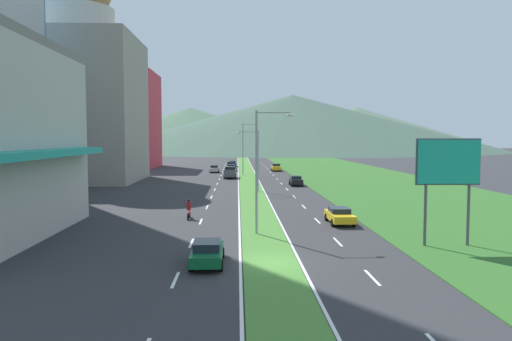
# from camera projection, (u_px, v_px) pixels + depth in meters

# --- Properties ---
(ground_plane) EXTENTS (600.00, 600.00, 0.00)m
(ground_plane) POSITION_uv_depth(u_px,v_px,m) (270.00, 263.00, 27.49)
(ground_plane) COLOR #2D2D30
(grass_median) EXTENTS (3.20, 240.00, 0.06)m
(grass_median) POSITION_uv_depth(u_px,v_px,m) (248.00, 177.00, 87.30)
(grass_median) COLOR #477F33
(grass_median) RESTS_ON ground_plane
(grass_verge_right) EXTENTS (24.00, 240.00, 0.06)m
(grass_verge_right) POSITION_uv_depth(u_px,v_px,m) (359.00, 177.00, 88.11)
(grass_verge_right) COLOR #2D6023
(grass_verge_right) RESTS_ON ground_plane
(lane_dash_left_2) EXTENTS (0.16, 2.80, 0.01)m
(lane_dash_left_2) POSITION_uv_depth(u_px,v_px,m) (175.00, 280.00, 24.30)
(lane_dash_left_2) COLOR silver
(lane_dash_left_2) RESTS_ON ground_plane
(lane_dash_left_3) EXTENTS (0.16, 2.80, 0.01)m
(lane_dash_left_3) POSITION_uv_depth(u_px,v_px,m) (191.00, 243.00, 32.77)
(lane_dash_left_3) COLOR silver
(lane_dash_left_3) RESTS_ON ground_plane
(lane_dash_left_4) EXTENTS (0.16, 2.80, 0.01)m
(lane_dash_left_4) POSITION_uv_depth(u_px,v_px,m) (201.00, 221.00, 41.24)
(lane_dash_left_4) COLOR silver
(lane_dash_left_4) RESTS_ON ground_plane
(lane_dash_left_5) EXTENTS (0.16, 2.80, 0.01)m
(lane_dash_left_5) POSITION_uv_depth(u_px,v_px,m) (207.00, 207.00, 49.71)
(lane_dash_left_5) COLOR silver
(lane_dash_left_5) RESTS_ON ground_plane
(lane_dash_left_6) EXTENTS (0.16, 2.80, 0.01)m
(lane_dash_left_6) POSITION_uv_depth(u_px,v_px,m) (211.00, 197.00, 58.18)
(lane_dash_left_6) COLOR silver
(lane_dash_left_6) RESTS_ON ground_plane
(lane_dash_left_7) EXTENTS (0.16, 2.80, 0.01)m
(lane_dash_left_7) POSITION_uv_depth(u_px,v_px,m) (215.00, 190.00, 66.65)
(lane_dash_left_7) COLOR silver
(lane_dash_left_7) RESTS_ON ground_plane
(lane_dash_left_8) EXTENTS (0.16, 2.80, 0.01)m
(lane_dash_left_8) POSITION_uv_depth(u_px,v_px,m) (217.00, 184.00, 75.12)
(lane_dash_left_8) COLOR silver
(lane_dash_left_8) RESTS_ON ground_plane
(lane_dash_left_9) EXTENTS (0.16, 2.80, 0.01)m
(lane_dash_left_9) POSITION_uv_depth(u_px,v_px,m) (219.00, 179.00, 83.59)
(lane_dash_left_9) COLOR silver
(lane_dash_left_9) RESTS_ON ground_plane
(lane_dash_left_10) EXTENTS (0.16, 2.80, 0.01)m
(lane_dash_left_10) POSITION_uv_depth(u_px,v_px,m) (221.00, 175.00, 92.06)
(lane_dash_left_10) COLOR silver
(lane_dash_left_10) RESTS_ON ground_plane
(lane_dash_left_11) EXTENTS (0.16, 2.80, 0.01)m
(lane_dash_left_11) POSITION_uv_depth(u_px,v_px,m) (222.00, 172.00, 100.53)
(lane_dash_left_11) COLOR silver
(lane_dash_left_11) RESTS_ON ground_plane
(lane_dash_left_12) EXTENTS (0.16, 2.80, 0.01)m
(lane_dash_left_12) POSITION_uv_depth(u_px,v_px,m) (224.00, 170.00, 109.00)
(lane_dash_left_12) COLOR silver
(lane_dash_left_12) RESTS_ON ground_plane
(lane_dash_left_13) EXTENTS (0.16, 2.80, 0.01)m
(lane_dash_left_13) POSITION_uv_depth(u_px,v_px,m) (225.00, 167.00, 117.47)
(lane_dash_left_13) COLOR silver
(lane_dash_left_13) RESTS_ON ground_plane
(lane_dash_left_14) EXTENTS (0.16, 2.80, 0.01)m
(lane_dash_left_14) POSITION_uv_depth(u_px,v_px,m) (225.00, 165.00, 125.94)
(lane_dash_left_14) COLOR silver
(lane_dash_left_14) RESTS_ON ground_plane
(lane_dash_left_15) EXTENTS (0.16, 2.80, 0.01)m
(lane_dash_left_15) POSITION_uv_depth(u_px,v_px,m) (226.00, 164.00, 134.41)
(lane_dash_left_15) COLOR silver
(lane_dash_left_15) RESTS_ON ground_plane
(lane_dash_right_2) EXTENTS (0.16, 2.80, 0.01)m
(lane_dash_right_2) POSITION_uv_depth(u_px,v_px,m) (372.00, 277.00, 24.70)
(lane_dash_right_2) COLOR silver
(lane_dash_right_2) RESTS_ON ground_plane
(lane_dash_right_3) EXTENTS (0.16, 2.80, 0.01)m
(lane_dash_right_3) POSITION_uv_depth(u_px,v_px,m) (338.00, 242.00, 33.17)
(lane_dash_right_3) COLOR silver
(lane_dash_right_3) RESTS_ON ground_plane
(lane_dash_right_4) EXTENTS (0.16, 2.80, 0.01)m
(lane_dash_right_4) POSITION_uv_depth(u_px,v_px,m) (317.00, 221.00, 41.64)
(lane_dash_right_4) COLOR silver
(lane_dash_right_4) RESTS_ON ground_plane
(lane_dash_right_5) EXTENTS (0.16, 2.80, 0.01)m
(lane_dash_right_5) POSITION_uv_depth(u_px,v_px,m) (304.00, 207.00, 50.11)
(lane_dash_right_5) COLOR silver
(lane_dash_right_5) RESTS_ON ground_plane
(lane_dash_right_6) EXTENTS (0.16, 2.80, 0.01)m
(lane_dash_right_6) POSITION_uv_depth(u_px,v_px,m) (294.00, 197.00, 58.58)
(lane_dash_right_6) COLOR silver
(lane_dash_right_6) RESTS_ON ground_plane
(lane_dash_right_7) EXTENTS (0.16, 2.80, 0.01)m
(lane_dash_right_7) POSITION_uv_depth(u_px,v_px,m) (287.00, 189.00, 67.05)
(lane_dash_right_7) COLOR silver
(lane_dash_right_7) RESTS_ON ground_plane
(lane_dash_right_8) EXTENTS (0.16, 2.80, 0.01)m
(lane_dash_right_8) POSITION_uv_depth(u_px,v_px,m) (281.00, 184.00, 75.52)
(lane_dash_right_8) COLOR silver
(lane_dash_right_8) RESTS_ON ground_plane
(lane_dash_right_9) EXTENTS (0.16, 2.80, 0.01)m
(lane_dash_right_9) POSITION_uv_depth(u_px,v_px,m) (277.00, 179.00, 83.99)
(lane_dash_right_9) COLOR silver
(lane_dash_right_9) RESTS_ON ground_plane
(lane_dash_right_10) EXTENTS (0.16, 2.80, 0.01)m
(lane_dash_right_10) POSITION_uv_depth(u_px,v_px,m) (273.00, 175.00, 92.46)
(lane_dash_right_10) COLOR silver
(lane_dash_right_10) RESTS_ON ground_plane
(lane_dash_right_11) EXTENTS (0.16, 2.80, 0.01)m
(lane_dash_right_11) POSITION_uv_depth(u_px,v_px,m) (270.00, 172.00, 100.93)
(lane_dash_right_11) COLOR silver
(lane_dash_right_11) RESTS_ON ground_plane
(lane_dash_right_12) EXTENTS (0.16, 2.80, 0.01)m
(lane_dash_right_12) POSITION_uv_depth(u_px,v_px,m) (268.00, 169.00, 109.40)
(lane_dash_right_12) COLOR silver
(lane_dash_right_12) RESTS_ON ground_plane
(lane_dash_right_13) EXTENTS (0.16, 2.80, 0.01)m
(lane_dash_right_13) POSITION_uv_depth(u_px,v_px,m) (266.00, 167.00, 117.87)
(lane_dash_right_13) COLOR silver
(lane_dash_right_13) RESTS_ON ground_plane
(lane_dash_right_14) EXTENTS (0.16, 2.80, 0.01)m
(lane_dash_right_14) POSITION_uv_depth(u_px,v_px,m) (264.00, 165.00, 126.34)
(lane_dash_right_14) COLOR silver
(lane_dash_right_14) RESTS_ON ground_plane
(lane_dash_right_15) EXTENTS (0.16, 2.80, 0.01)m
(lane_dash_right_15) POSITION_uv_depth(u_px,v_px,m) (262.00, 163.00, 134.81)
(lane_dash_right_15) COLOR silver
(lane_dash_right_15) RESTS_ON ground_plane
(edge_line_median_left) EXTENTS (0.16, 240.00, 0.01)m
(edge_line_median_left) POSITION_uv_depth(u_px,v_px,m) (238.00, 177.00, 87.24)
(edge_line_median_left) COLOR silver
(edge_line_median_left) RESTS_ON ground_plane
(edge_line_median_right) EXTENTS (0.16, 240.00, 0.01)m
(edge_line_median_right) POSITION_uv_depth(u_px,v_px,m) (257.00, 177.00, 87.37)
(edge_line_median_right) COLOR silver
(edge_line_median_right) RESTS_ON ground_plane
(domed_building) EXTENTS (19.33, 19.33, 37.61)m
(domed_building) POSITION_uv_depth(u_px,v_px,m) (79.00, 88.00, 78.82)
(domed_building) COLOR #9E9384
(domed_building) RESTS_ON ground_plane
(midrise_colored) EXTENTS (17.23, 17.23, 23.11)m
(midrise_colored) POSITION_uv_depth(u_px,v_px,m) (121.00, 120.00, 116.13)
(midrise_colored) COLOR #D83847
(midrise_colored) RESTS_ON ground_plane
(hill_far_left) EXTENTS (184.82, 184.82, 27.53)m
(hill_far_left) POSITION_uv_depth(u_px,v_px,m) (191.00, 128.00, 320.01)
(hill_far_left) COLOR #47664C
(hill_far_left) RESTS_ON ground_plane
(hill_far_center) EXTENTS (237.69, 237.69, 33.15)m
(hill_far_center) POSITION_uv_depth(u_px,v_px,m) (293.00, 123.00, 287.58)
(hill_far_center) COLOR #3D5647
(hill_far_center) RESTS_ON ground_plane
(hill_far_right) EXTENTS (182.91, 182.91, 28.29)m
(hill_far_right) POSITION_uv_depth(u_px,v_px,m) (357.00, 128.00, 328.23)
(hill_far_right) COLOR #516B56
(hill_far_right) RESTS_ON ground_plane
(street_lamp_near) EXTENTS (2.91, 0.28, 9.29)m
(street_lamp_near) POSITION_uv_depth(u_px,v_px,m) (261.00, 164.00, 35.39)
(street_lamp_near) COLOR #99999E
(street_lamp_near) RESTS_ON ground_plane
(street_lamp_mid) EXTENTS (3.06, 0.47, 8.23)m
(street_lamp_mid) POSITION_uv_depth(u_px,v_px,m) (255.00, 156.00, 63.68)
(street_lamp_mid) COLOR #99999E
(street_lamp_mid) RESTS_ON ground_plane
(street_lamp_far) EXTENTS (2.91, 0.37, 10.03)m
(street_lamp_far) POSITION_uv_depth(u_px,v_px,m) (244.00, 146.00, 91.84)
(street_lamp_far) COLOR #99999E
(street_lamp_far) RESTS_ON ground_plane
(billboard_roadside) EXTENTS (4.38, 0.28, 7.23)m
(billboard_roadside) POSITION_uv_depth(u_px,v_px,m) (448.00, 167.00, 31.44)
(billboard_roadside) COLOR #4C4C51
(billboard_roadside) RESTS_ON ground_plane
(car_0) EXTENTS (1.87, 4.50, 1.39)m
(car_0) POSITION_uv_depth(u_px,v_px,m) (207.00, 252.00, 27.19)
(car_0) COLOR #0C5128
(car_0) RESTS_ON ground_plane
(car_1) EXTENTS (1.94, 4.26, 1.54)m
(car_1) POSITION_uv_depth(u_px,v_px,m) (232.00, 164.00, 119.51)
(car_1) COLOR navy
(car_1) RESTS_ON ground_plane
(car_2) EXTENTS (1.99, 4.51, 1.34)m
(car_2) POSITION_uv_depth(u_px,v_px,m) (340.00, 215.00, 40.27)
(car_2) COLOR yellow
(car_2) RESTS_ON ground_plane
(car_3) EXTENTS (2.00, 4.67, 1.60)m
(car_3) POSITION_uv_depth(u_px,v_px,m) (276.00, 167.00, 104.17)
(car_3) COLOR yellow
(car_3) RESTS_ON ground_plane
(car_4) EXTENTS (1.88, 4.57, 1.44)m
(car_4) POSITION_uv_depth(u_px,v_px,m) (231.00, 167.00, 104.44)
(car_4) COLOR slate
(car_4) RESTS_ON ground_plane
(car_5) EXTENTS (1.94, 4.43, 1.55)m
(car_5) POSITION_uv_depth(u_px,v_px,m) (214.00, 169.00, 99.78)
(car_5) COLOR #B2B2B7
(car_5) RESTS_ON ground_plane
(car_6) EXTENTS (1.88, 4.03, 1.48)m
(car_6) POSITION_uv_depth(u_px,v_px,m) (296.00, 181.00, 72.28)
(car_6) COLOR black
(car_6) RESTS_ON ground_plane
(car_7) EXTENTS (1.98, 4.57, 1.64)m
(car_7) POSITION_uv_depth(u_px,v_px,m) (231.00, 165.00, 112.10)
(car_7) COLOR navy
(car_7) RESTS_ON ground_plane
(pickup_truck_0) EXTENTS (2.18, 5.40, 2.00)m
(pickup_truck_0) POSITION_uv_depth(u_px,v_px,m) (230.00, 173.00, 86.07)
(pickup_truck_0) COLOR #515459
(pickup_truck_0) RESTS_ON ground_plane
(motorcycle_rider) EXTENTS (0.36, 2.00, 1.80)m
(motorcycle_rider) POSITION_uv_depth(u_px,v_px,m) (189.00, 211.00, 42.52)
(motorcycle_rider) COLOR black
(motorcycle_rider) RESTS_ON ground_plane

